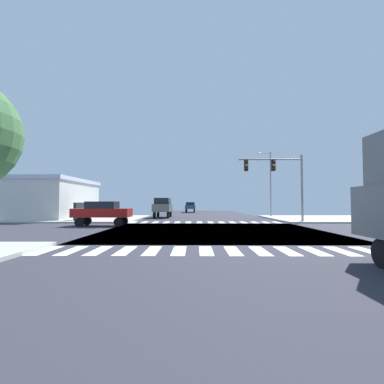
% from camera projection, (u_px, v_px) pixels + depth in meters
% --- Properties ---
extents(ground, '(90.00, 90.00, 0.05)m').
position_uv_depth(ground, '(213.00, 231.00, 17.37)').
color(ground, '#2E2E38').
extents(sidewalk_corner_ne, '(12.00, 12.00, 0.14)m').
position_uv_depth(sidewalk_corner_ne, '(326.00, 219.00, 29.23)').
color(sidewalk_corner_ne, '#B2ADA3').
rests_on(sidewalk_corner_ne, ground).
extents(sidewalk_corner_nw, '(12.00, 12.00, 0.14)m').
position_uv_depth(sidewalk_corner_nw, '(86.00, 218.00, 29.50)').
color(sidewalk_corner_nw, '#B4B3A9').
rests_on(sidewalk_corner_nw, ground).
extents(crosswalk_near, '(13.50, 2.00, 0.01)m').
position_uv_depth(crosswalk_near, '(219.00, 251.00, 10.08)').
color(crosswalk_near, silver).
rests_on(crosswalk_near, ground).
extents(crosswalk_far, '(13.50, 2.00, 0.01)m').
position_uv_depth(crosswalk_far, '(205.00, 222.00, 24.67)').
color(crosswalk_far, silver).
rests_on(crosswalk_far, ground).
extents(traffic_signal_mast, '(5.79, 0.55, 6.10)m').
position_uv_depth(traffic_signal_mast, '(277.00, 173.00, 24.44)').
color(traffic_signal_mast, gray).
rests_on(traffic_signal_mast, ground).
extents(street_lamp, '(1.78, 0.32, 8.01)m').
position_uv_depth(street_lamp, '(269.00, 178.00, 33.34)').
color(street_lamp, gray).
rests_on(street_lamp, ground).
extents(bank_building, '(11.99, 10.69, 4.42)m').
position_uv_depth(bank_building, '(37.00, 199.00, 30.44)').
color(bank_building, silver).
rests_on(bank_building, ground).
extents(sedan_nearside_1, '(1.80, 4.30, 1.88)m').
position_uv_depth(sedan_nearside_1, '(190.00, 206.00, 49.53)').
color(sedan_nearside_1, black).
rests_on(sedan_nearside_1, ground).
extents(sedan_crossing_2, '(4.30, 1.80, 1.88)m').
position_uv_depth(sedan_crossing_2, '(102.00, 211.00, 21.00)').
color(sedan_crossing_2, black).
rests_on(sedan_crossing_2, ground).
extents(suv_leading_3, '(1.96, 4.60, 2.34)m').
position_uv_depth(suv_leading_3, '(163.00, 206.00, 32.52)').
color(suv_leading_3, black).
rests_on(suv_leading_3, ground).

